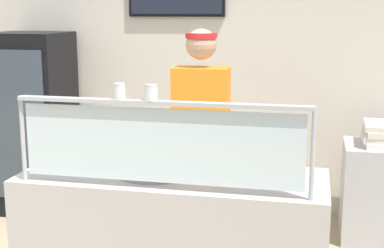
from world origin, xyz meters
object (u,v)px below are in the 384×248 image
(pizza_server, at_px, (162,167))
(pizza_tray, at_px, (155,169))
(parmesan_shaker, at_px, (120,92))
(worker_figure, at_px, (201,139))
(pepper_flake_shaker, at_px, (151,94))
(drink_fridge, at_px, (33,123))

(pizza_server, bearing_deg, pizza_tray, 146.51)
(parmesan_shaker, relative_size, worker_figure, 0.05)
(pepper_flake_shaker, bearing_deg, parmesan_shaker, 180.00)
(parmesan_shaker, height_order, pepper_flake_shaker, parmesan_shaker)
(parmesan_shaker, bearing_deg, worker_figure, 76.16)
(pizza_server, xyz_separation_m, worker_figure, (0.10, 0.68, 0.02))
(pepper_flake_shaker, bearing_deg, worker_figure, 86.02)
(pizza_server, bearing_deg, pepper_flake_shaker, -94.63)
(parmesan_shaker, xyz_separation_m, worker_figure, (0.24, 0.97, -0.46))
(parmesan_shaker, bearing_deg, drink_fridge, 128.78)
(pepper_flake_shaker, xyz_separation_m, drink_fridge, (-1.74, 1.95, -0.62))
(pizza_tray, xyz_separation_m, pizza_server, (0.05, -0.02, 0.02))
(parmesan_shaker, relative_size, pepper_flake_shaker, 1.02)
(worker_figure, bearing_deg, drink_fridge, 151.41)
(pizza_server, relative_size, pepper_flake_shaker, 3.36)
(pizza_tray, relative_size, drink_fridge, 0.30)
(pizza_server, xyz_separation_m, pepper_flake_shaker, (0.03, -0.29, 0.47))
(pizza_server, xyz_separation_m, drink_fridge, (-1.71, 1.66, -0.15))
(parmesan_shaker, distance_m, drink_fridge, 2.58)
(pizza_server, distance_m, pepper_flake_shaker, 0.56)
(pepper_flake_shaker, relative_size, worker_figure, 0.05)
(pizza_server, distance_m, parmesan_shaker, 0.57)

